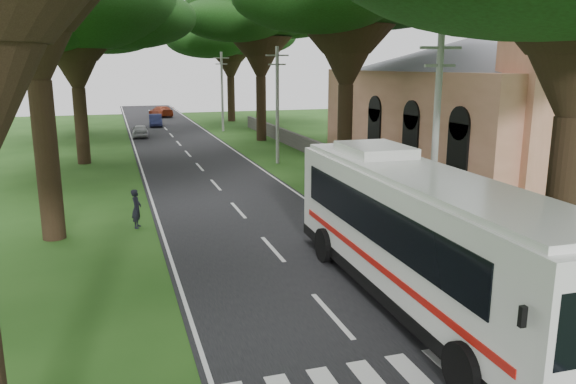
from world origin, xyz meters
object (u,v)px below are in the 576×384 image
coach_bus (421,235)px  church (471,93)px  pole_far (222,90)px  distant_car_c (161,111)px  distant_car_b (156,120)px  pole_mid (277,103)px  pole_near (435,141)px  distant_car_a (140,131)px  pedestrian (137,209)px

coach_bus → church: bearing=53.5°
pole_far → distant_car_c: 19.11m
distant_car_b → distant_car_c: (1.60, 11.45, 0.04)m
pole_mid → distant_car_b: 27.71m
coach_bus → distant_car_c: 62.20m
pole_near → coach_bus: size_ratio=0.60×
distant_car_b → pole_mid: bearing=-73.7°
church → distant_car_b: church is taller
coach_bus → distant_car_a: coach_bus is taller
coach_bus → distant_car_a: size_ratio=3.72×
pedestrian → distant_car_b: bearing=10.1°
church → distant_car_b: 36.61m
church → distant_car_c: size_ratio=5.03×
coach_bus → distant_car_a: 41.70m
distant_car_b → distant_car_c: size_ratio=0.83×
coach_bus → pole_near: bearing=56.1°
church → pole_far: bearing=116.8°
pole_mid → distant_car_b: bearing=103.3°
church → pole_near: bearing=-128.5°
pedestrian → pole_near: bearing=-107.0°
coach_bus → pole_far: bearing=87.7°
distant_car_c → pedestrian: 51.92m
distant_car_c → distant_car_b: bearing=64.8°
coach_bus → pedestrian: 12.96m
pole_mid → pedestrian: size_ratio=4.79×
pole_mid → distant_car_a: size_ratio=2.23×
pole_near → church: bearing=51.5°
distant_car_a → pedestrian: size_ratio=2.15×
pole_near → pedestrian: bearing=147.3°
pole_mid → pedestrian: bearing=-127.3°
church → distant_car_a: size_ratio=6.69×
distant_car_b → pedestrian: (-3.93, -40.17, 0.15)m
pole_near → coach_bus: bearing=-125.3°
church → distant_car_a: (-20.81, 21.78, -4.27)m
pole_far → distant_car_c: bearing=104.5°
pedestrian → pole_mid: bearing=-21.6°
distant_car_b → pedestrian: pedestrian is taller
pole_far → distant_car_a: size_ratio=2.23×
coach_bus → pedestrian: size_ratio=7.98×
pole_near → distant_car_c: (-4.70, 58.20, -3.46)m
pole_mid → coach_bus: pole_mid is taller
pedestrian → church: bearing=-52.6°
pole_mid → distant_car_c: (-4.70, 38.20, -3.46)m
church → distant_car_b: bearing=120.9°
distant_car_a → church: bearing=136.9°
pole_mid → distant_car_b: size_ratio=2.02×
church → pole_mid: bearing=160.2°
distant_car_b → distant_car_a: bearing=-99.7°
church → distant_car_b: size_ratio=6.06×
distant_car_a → pedestrian: 30.80m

